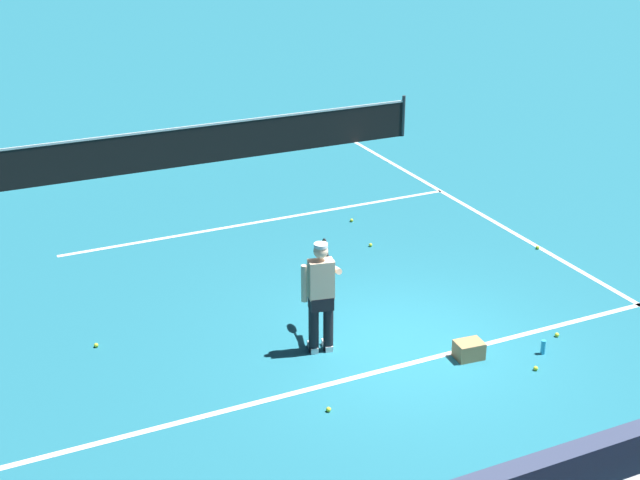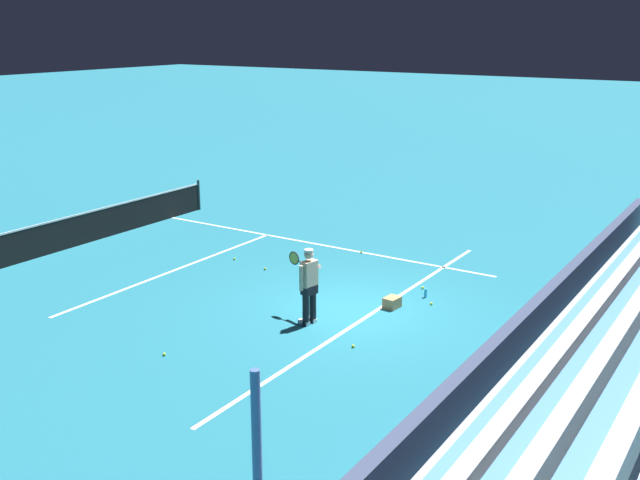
{
  "view_description": "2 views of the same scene",
  "coord_description": "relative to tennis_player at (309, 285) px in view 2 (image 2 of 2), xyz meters",
  "views": [
    {
      "loc": [
        -6.08,
        -9.95,
        6.64
      ],
      "look_at": [
        -0.64,
        1.61,
        1.2
      ],
      "focal_mm": 50.0,
      "sensor_mm": 36.0,
      "label": 1
    },
    {
      "loc": [
        -14.03,
        -8.17,
        6.39
      ],
      "look_at": [
        0.33,
        1.08,
        1.45
      ],
      "focal_mm": 42.0,
      "sensor_mm": 36.0,
      "label": 2
    }
  ],
  "objects": [
    {
      "name": "court_baseline_white",
      "position": [
        1.19,
        -0.9,
        -0.89
      ],
      "size": [
        12.0,
        0.1,
        0.01
      ],
      "primitive_type": "cube",
      "color": "white",
      "rests_on": "ground"
    },
    {
      "name": "tennis_ball_midcourt",
      "position": [
        -0.59,
        -1.49,
        -0.86
      ],
      "size": [
        0.07,
        0.07,
        0.07
      ],
      "primitive_type": "sphere",
      "color": "#CCE533",
      "rests_on": "ground"
    },
    {
      "name": "ground_plane",
      "position": [
        1.19,
        -0.4,
        -0.89
      ],
      "size": [
        160.0,
        160.0,
        0.0
      ],
      "primitive_type": "plane",
      "color": "#1E6B7F"
    },
    {
      "name": "tennis_ball_stray_back",
      "position": [
        2.51,
        -1.82,
        -0.86
      ],
      "size": [
        0.07,
        0.07,
        0.07
      ],
      "primitive_type": "sphere",
      "color": "#CCE533",
      "rests_on": "ground"
    },
    {
      "name": "ball_box_cardboard",
      "position": [
        1.84,
        -1.12,
        -0.76
      ],
      "size": [
        0.43,
        0.34,
        0.26
      ],
      "primitive_type": "cube",
      "rotation": [
        0.0,
        0.0,
        -0.09
      ],
      "color": "#A87F51",
      "rests_on": "ground"
    },
    {
      "name": "tennis_ball_near_player",
      "position": [
        2.72,
        4.32,
        -0.86
      ],
      "size": [
        0.07,
        0.07,
        0.07
      ],
      "primitive_type": "sphere",
      "color": "#CCE533",
      "rests_on": "ground"
    },
    {
      "name": "tennis_ball_far_left",
      "position": [
        2.47,
        3.07,
        -0.86
      ],
      "size": [
        0.07,
        0.07,
        0.07
      ],
      "primitive_type": "sphere",
      "color": "#CCE533",
      "rests_on": "ground"
    },
    {
      "name": "tennis_ball_toward_net",
      "position": [
        3.41,
        -1.17,
        -0.86
      ],
      "size": [
        0.07,
        0.07,
        0.07
      ],
      "primitive_type": "sphere",
      "color": "#CCE533",
      "rests_on": "ground"
    },
    {
      "name": "back_wall_sponsor_board",
      "position": [
        1.18,
        -4.63,
        -0.34
      ],
      "size": [
        21.53,
        0.25,
        1.1
      ],
      "color": "#384260",
      "rests_on": "ground"
    },
    {
      "name": "tennis_ball_by_box",
      "position": [
        5.23,
        1.64,
        -0.86
      ],
      "size": [
        0.07,
        0.07,
        0.07
      ],
      "primitive_type": "sphere",
      "color": "#CCE533",
      "rests_on": "ground"
    },
    {
      "name": "tennis_player",
      "position": [
        0.0,
        0.0,
        0.0
      ],
      "size": [
        0.71,
        0.96,
        1.71
      ],
      "color": "black",
      "rests_on": "ground"
    },
    {
      "name": "tennis_ball_far_right",
      "position": [
        -2.98,
        1.49,
        -0.86
      ],
      "size": [
        0.07,
        0.07,
        0.07
      ],
      "primitive_type": "sphere",
      "color": "#CCE533",
      "rests_on": "ground"
    },
    {
      "name": "tennis_net",
      "position": [
        1.19,
        9.15,
        -0.4
      ],
      "size": [
        11.09,
        0.09,
        1.07
      ],
      "color": "#33383D",
      "rests_on": "ground"
    },
    {
      "name": "court_sideline_white",
      "position": [
        5.3,
        3.6,
        -0.89
      ],
      "size": [
        0.1,
        12.0,
        0.01
      ],
      "primitive_type": "cube",
      "color": "white",
      "rests_on": "ground"
    },
    {
      "name": "water_bottle",
      "position": [
        2.89,
        -1.48,
        -0.78
      ],
      "size": [
        0.07,
        0.07,
        0.22
      ],
      "primitive_type": "cylinder",
      "color": "#33B2E5",
      "rests_on": "ground"
    },
    {
      "name": "court_service_line_white",
      "position": [
        1.19,
        5.1,
        -0.89
      ],
      "size": [
        8.22,
        0.1,
        0.01
      ],
      "primitive_type": "cube",
      "color": "white",
      "rests_on": "ground"
    }
  ]
}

